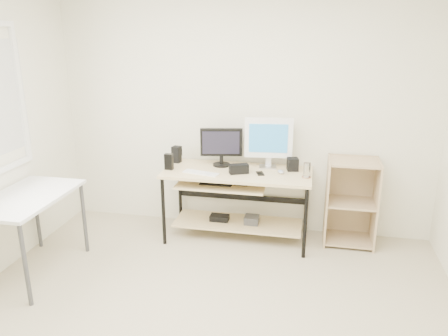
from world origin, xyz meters
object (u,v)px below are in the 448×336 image
object	(u,v)px
black_monitor	(221,145)
white_imac	(269,139)
desk	(235,190)
shelf_unit	(350,201)
audio_controller	(169,162)
side_table	(27,204)

from	to	relation	value
black_monitor	white_imac	xyz separation A→B (m)	(0.49, 0.03, 0.07)
desk	shelf_unit	distance (m)	1.19
black_monitor	audio_controller	xyz separation A→B (m)	(-0.50, -0.24, -0.15)
shelf_unit	white_imac	distance (m)	1.05
white_imac	black_monitor	bearing A→B (deg)	177.84
desk	white_imac	xyz separation A→B (m)	(0.32, 0.18, 0.51)
shelf_unit	black_monitor	size ratio (longest dim) A/B	2.05
black_monitor	white_imac	bearing A→B (deg)	-7.17
white_imac	side_table	bearing A→B (deg)	-153.80
side_table	shelf_unit	xyz separation A→B (m)	(2.83, 1.22, -0.22)
desk	side_table	world-z (taller)	same
audio_controller	side_table	bearing A→B (deg)	-130.92
side_table	white_imac	xyz separation A→B (m)	(1.97, 1.24, 0.38)
side_table	audio_controller	world-z (taller)	audio_controller
white_imac	audio_controller	size ratio (longest dim) A/B	3.13
audio_controller	white_imac	bearing A→B (deg)	19.99
shelf_unit	black_monitor	world-z (taller)	black_monitor
desk	black_monitor	size ratio (longest dim) A/B	3.41
desk	black_monitor	bearing A→B (deg)	140.24
desk	side_table	bearing A→B (deg)	-147.35
side_table	audio_controller	size ratio (longest dim) A/B	5.97
white_imac	audio_controller	world-z (taller)	white_imac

